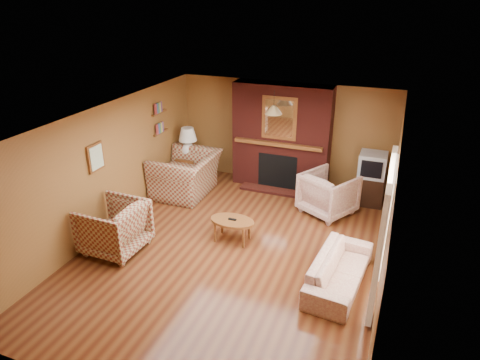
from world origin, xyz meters
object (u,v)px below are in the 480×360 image
at_px(tv_stand, 369,189).
at_px(floral_sofa, 339,270).
at_px(plaid_armchair, 114,227).
at_px(fireplace, 281,138).
at_px(floral_armchair, 328,193).
at_px(side_table, 189,169).
at_px(coffee_table, 232,222).
at_px(plaid_loveseat, 186,174).
at_px(table_lamp, 188,141).
at_px(crt_tv, 373,165).

bearing_deg(tv_stand, floral_sofa, -94.32).
xyz_separation_m(plaid_armchair, tv_stand, (4.00, 3.50, -0.14)).
relative_size(fireplace, floral_armchair, 2.48).
bearing_deg(fireplace, plaid_armchair, -117.90).
distance_m(floral_armchair, side_table, 3.43).
relative_size(fireplace, coffee_table, 2.91).
distance_m(plaid_loveseat, floral_sofa, 4.29).
distance_m(fireplace, plaid_armchair, 4.23).
height_order(plaid_loveseat, table_lamp, table_lamp).
xyz_separation_m(fireplace, plaid_armchair, (-1.95, -3.68, -0.72)).
relative_size(plaid_loveseat, table_lamp, 2.02).
distance_m(plaid_loveseat, plaid_armchair, 2.52).
height_order(plaid_loveseat, crt_tv, crt_tv).
bearing_deg(crt_tv, floral_sofa, -92.81).
xyz_separation_m(side_table, table_lamp, (0.00, -0.00, 0.71)).
xyz_separation_m(coffee_table, table_lamp, (-1.96, 2.11, 0.66)).
height_order(floral_sofa, floral_armchair, floral_armchair).
relative_size(coffee_table, side_table, 1.32).
relative_size(fireplace, plaid_armchair, 2.39).
bearing_deg(tv_stand, coffee_table, -133.18).
bearing_deg(plaid_armchair, tv_stand, 133.14).
bearing_deg(fireplace, crt_tv, -5.30).
distance_m(plaid_loveseat, crt_tv, 4.04).
xyz_separation_m(plaid_armchair, crt_tv, (4.00, 3.49, 0.43)).
xyz_separation_m(floral_armchair, tv_stand, (0.75, 0.77, -0.12)).
distance_m(plaid_armchair, side_table, 3.16).
distance_m(floral_sofa, floral_armchair, 2.38).
relative_size(coffee_table, crt_tv, 1.50).
xyz_separation_m(floral_armchair, table_lamp, (-3.40, 0.42, 0.58)).
bearing_deg(floral_armchair, floral_sofa, 134.06).
bearing_deg(crt_tv, tv_stand, 90.00).
height_order(plaid_armchair, side_table, plaid_armchair).
bearing_deg(plaid_armchair, fireplace, 154.07).
height_order(plaid_armchair, tv_stand, plaid_armchair).
relative_size(table_lamp, crt_tv, 1.29).
bearing_deg(crt_tv, floral_armchair, -134.61).
relative_size(fireplace, crt_tv, 4.36).
distance_m(fireplace, side_table, 2.33).
bearing_deg(plaid_loveseat, table_lamp, -159.27).
bearing_deg(side_table, tv_stand, 4.82).
bearing_deg(crt_tv, plaid_loveseat, -165.91).
bearing_deg(floral_armchair, fireplace, -6.78).
bearing_deg(table_lamp, coffee_table, -47.08).
relative_size(side_table, table_lamp, 0.88).
bearing_deg(plaid_armchair, crt_tv, 133.09).
relative_size(tv_stand, crt_tv, 1.16).
relative_size(floral_sofa, coffee_table, 2.13).
height_order(side_table, tv_stand, tv_stand).
relative_size(plaid_loveseat, side_table, 2.29).
bearing_deg(floral_sofa, tv_stand, 3.12).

